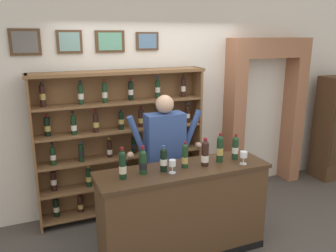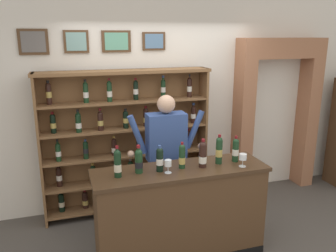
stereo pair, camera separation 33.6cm
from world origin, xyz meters
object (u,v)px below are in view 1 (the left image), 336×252
Objects in this scene: wine_glass_left at (244,155)px; tasting_bottle_brunello at (143,161)px; tasting_counter at (183,212)px; tasting_bottle_chianti at (164,159)px; tasting_bottle_super_tuscan at (185,156)px; wine_glass_spare at (172,164)px; wine_shelf at (121,141)px; tasting_bottle_grappa at (205,153)px; tasting_bottle_riserva at (123,165)px; shopkeeper at (165,148)px; side_cabinet at (336,128)px; tasting_bottle_vin_santo at (235,148)px; tasting_bottle_bianco at (220,148)px.

tasting_bottle_brunello is at bearing 171.47° from wine_glass_left.
tasting_bottle_chianti reaches higher than tasting_counter.
tasting_bottle_super_tuscan is 0.20m from wine_glass_spare.
tasting_bottle_grappa is (0.59, -1.17, 0.13)m from wine_shelf.
wine_shelf reaches higher than wine_glass_spare.
tasting_bottle_chianti is at bearing 2.89° from tasting_bottle_riserva.
tasting_bottle_super_tuscan is 2.02× the size of wine_glass_left.
shopkeeper reaches higher than tasting_bottle_super_tuscan.
shopkeeper is 12.05× the size of wine_glass_left.
tasting_bottle_chianti is (-0.22, 0.00, 0.63)m from tasting_counter.
wine_shelf is 1.16m from tasting_bottle_chianti.
side_cabinet reaches higher than tasting_bottle_super_tuscan.
tasting_bottle_riserva is at bearing -104.34° from wine_shelf.
tasting_bottle_vin_santo is (1.29, 0.04, -0.01)m from tasting_bottle_riserva.
tasting_bottle_bianco reaches higher than tasting_bottle_brunello.
tasting_counter is 1.09× the size of shopkeeper.
tasting_bottle_super_tuscan reaches higher than wine_glass_spare.
tasting_bottle_brunello is 0.95× the size of tasting_bottle_grappa.
tasting_bottle_vin_santo reaches higher than wine_glass_spare.
tasting_bottle_bianco reaches higher than tasting_bottle_riserva.
tasting_bottle_riserva is 1.04× the size of tasting_bottle_grappa.
tasting_bottle_super_tuscan is at bearing 24.46° from wine_glass_spare.
shopkeeper is 0.60m from tasting_bottle_chianti.
wine_glass_spare is (-0.60, -0.09, -0.06)m from tasting_bottle_bianco.
tasting_counter is 6.00× the size of tasting_bottle_grappa.
wine_shelf is 16.10× the size of wine_glass_spare.
wine_shelf is 1.20m from tasting_bottle_super_tuscan.
tasting_bottle_vin_santo is (0.40, 0.05, -0.00)m from tasting_bottle_grappa.
tasting_bottle_grappa is (0.22, -0.04, 0.01)m from tasting_bottle_super_tuscan.
tasting_counter is 5.67× the size of tasting_bottle_bianco.
tasting_bottle_riserva is 0.22m from tasting_bottle_brunello.
shopkeeper is 5.50× the size of tasting_bottle_grappa.
tasting_counter is 0.88m from wine_glass_left.
tasting_bottle_super_tuscan reaches higher than tasting_counter.
tasting_bottle_brunello is 0.87m from tasting_bottle_bianco.
tasting_bottle_vin_santo is at bearing 6.55° from wine_glass_spare.
wine_shelf is at bearing 177.12° from side_cabinet.
tasting_bottle_bianco is (0.44, 0.02, 0.65)m from tasting_counter.
shopkeeper is 0.88m from tasting_bottle_riserva.
tasting_bottle_brunello is 0.29m from wine_glass_spare.
tasting_bottle_chianti is 0.46m from tasting_bottle_grappa.
tasting_bottle_super_tuscan is at bearing -178.97° from tasting_bottle_bianco.
tasting_bottle_chianti is at bearing -178.66° from tasting_bottle_bianco.
tasting_bottle_chianti is at bearing -5.40° from tasting_bottle_brunello.
wine_glass_spare is (0.28, -0.09, -0.03)m from tasting_bottle_brunello.
wine_glass_left is at bearing -4.92° from wine_glass_spare.
tasting_bottle_bianco is at bearing 1.95° from tasting_bottle_riserva.
side_cabinet is at bearing 19.97° from tasting_bottle_vin_santo.
tasting_counter is at bearing 167.85° from wine_glass_left.
wine_shelf is at bearing 131.29° from tasting_bottle_vin_santo.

